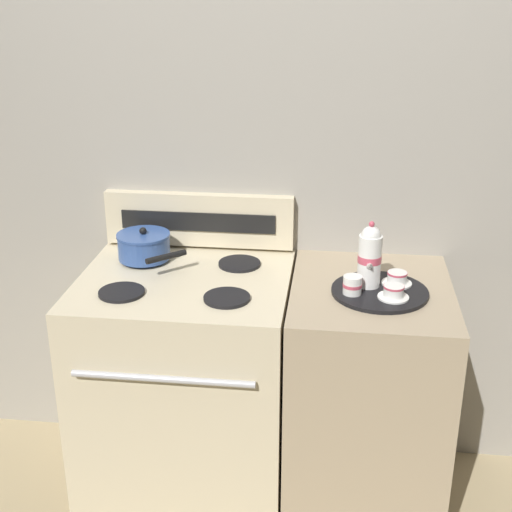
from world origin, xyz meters
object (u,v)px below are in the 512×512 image
at_px(stove, 188,387).
at_px(saucepan, 144,246).
at_px(teapot, 370,256).
at_px(teacup_left, 394,292).
at_px(creamer_jug, 352,285).
at_px(teacup_right, 397,278).
at_px(serving_tray, 380,292).

distance_m(stove, saucepan, 0.57).
height_order(saucepan, teapot, teapot).
height_order(teacup_left, creamer_jug, creamer_jug).
bearing_deg(teacup_right, teacup_left, -98.96).
relative_size(saucepan, creamer_jug, 4.47).
relative_size(stove, teapot, 3.92).
bearing_deg(teacup_left, saucepan, 164.85).
xyz_separation_m(stove, teacup_right, (0.77, 0.02, 0.50)).
relative_size(serving_tray, creamer_jug, 5.06).
xyz_separation_m(serving_tray, teapot, (-0.04, 0.03, 0.12)).
bearing_deg(teapot, teacup_right, 14.10).
height_order(serving_tray, creamer_jug, creamer_jug).
bearing_deg(teapot, stove, 179.20).
bearing_deg(teacup_left, creamer_jug, 172.14).
distance_m(teapot, creamer_jug, 0.12).
distance_m(serving_tray, teacup_left, 0.08).
bearing_deg(creamer_jug, teapot, 52.63).
bearing_deg(stove, serving_tray, -3.32).
bearing_deg(saucepan, creamer_jug, -16.38).
bearing_deg(stove, saucepan, 140.56).
distance_m(stove, teacup_left, 0.90).
relative_size(saucepan, teacup_left, 2.79).
height_order(serving_tray, teacup_right, teacup_right).
bearing_deg(saucepan, stove, -39.44).
bearing_deg(serving_tray, teacup_left, -55.24).
relative_size(saucepan, teapot, 1.24).
height_order(stove, teapot, teapot).
bearing_deg(serving_tray, teacup_right, 43.30).
height_order(serving_tray, teapot, teapot).
height_order(stove, serving_tray, serving_tray).
height_order(teacup_left, teacup_right, same).
xyz_separation_m(teacup_left, teacup_right, (0.02, 0.12, 0.00)).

